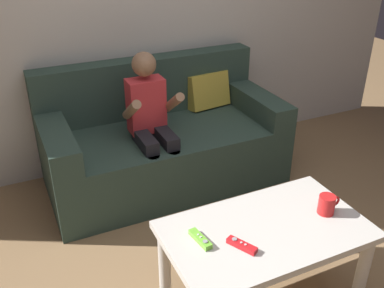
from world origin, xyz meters
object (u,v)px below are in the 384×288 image
(person_seated_on_couch, at_px, (151,120))
(game_remote_red_near_edge, at_px, (242,245))
(game_remote_lime_center, at_px, (200,239))
(couch, at_px, (163,141))
(coffee_mug, at_px, (327,204))
(coffee_table, at_px, (265,241))

(person_seated_on_couch, height_order, game_remote_red_near_edge, person_seated_on_couch)
(game_remote_lime_center, bearing_deg, game_remote_red_near_edge, -37.64)
(couch, bearing_deg, game_remote_red_near_edge, -97.17)
(couch, relative_size, game_remote_red_near_edge, 11.58)
(person_seated_on_couch, bearing_deg, coffee_mug, -67.76)
(couch, relative_size, game_remote_lime_center, 11.39)
(coffee_table, xyz_separation_m, game_remote_lime_center, (-0.32, 0.05, 0.09))
(game_remote_red_near_edge, bearing_deg, person_seated_on_couch, 88.59)
(couch, height_order, coffee_table, couch)
(game_remote_red_near_edge, relative_size, game_remote_lime_center, 0.98)
(coffee_table, relative_size, game_remote_lime_center, 6.55)
(game_remote_red_near_edge, bearing_deg, coffee_table, 20.93)
(coffee_table, distance_m, game_remote_red_near_edge, 0.20)
(couch, height_order, person_seated_on_couch, person_seated_on_couch)
(person_seated_on_couch, relative_size, coffee_mug, 8.37)
(game_remote_lime_center, relative_size, coffee_mug, 1.22)
(game_remote_red_near_edge, xyz_separation_m, game_remote_lime_center, (-0.14, 0.11, 0.00))
(game_remote_red_near_edge, distance_m, game_remote_lime_center, 0.18)
(person_seated_on_couch, height_order, game_remote_lime_center, person_seated_on_couch)
(person_seated_on_couch, bearing_deg, couch, 51.93)
(couch, relative_size, coffee_mug, 13.86)
(couch, xyz_separation_m, person_seated_on_couch, (-0.14, -0.18, 0.27))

